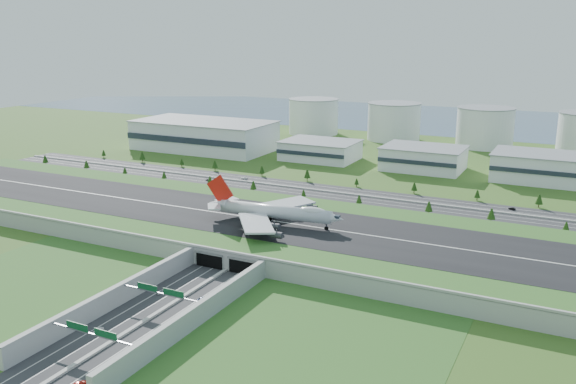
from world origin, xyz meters
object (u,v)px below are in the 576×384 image
at_px(car_2, 203,299).
at_px(car_0, 160,292).
at_px(fuel_tank_a, 314,117).
at_px(car_7, 244,178).
at_px(car_4, 209,180).
at_px(car_1, 98,330).
at_px(car_5, 512,209).
at_px(boeing_747, 274,211).
at_px(car_3, 79,384).

bearing_deg(car_2, car_0, 17.25).
bearing_deg(car_0, fuel_tank_a, 111.18).
bearing_deg(car_7, car_4, -33.28).
height_order(fuel_tank_a, car_1, fuel_tank_a).
bearing_deg(car_1, fuel_tank_a, 100.71).
distance_m(fuel_tank_a, car_5, 301.06).
distance_m(boeing_747, car_3, 143.81).
height_order(car_3, car_5, car_3).
distance_m(car_2, car_7, 202.46).
relative_size(car_4, car_7, 0.76).
relative_size(boeing_747, car_7, 12.71).
bearing_deg(fuel_tank_a, car_0, -74.39).
xyz_separation_m(car_1, car_3, (18.98, -28.15, 0.14)).
bearing_deg(car_5, car_2, -3.38).
height_order(fuel_tank_a, boeing_747, fuel_tank_a).
height_order(car_0, car_2, car_2).
distance_m(fuel_tank_a, car_2, 411.40).
height_order(car_3, car_4, car_3).
distance_m(car_4, car_5, 200.16).
distance_m(car_4, car_7, 25.11).
bearing_deg(car_7, car_1, 36.32).
bearing_deg(car_3, fuel_tank_a, -58.23).
bearing_deg(car_1, car_7, 104.10).
xyz_separation_m(fuel_tank_a, car_2, (128.54, -390.45, -16.68)).
bearing_deg(car_3, car_4, -48.84).
height_order(car_0, car_7, car_7).
relative_size(car_0, car_4, 0.88).
relative_size(boeing_747, car_4, 16.77).
bearing_deg(car_1, car_3, -59.81).
bearing_deg(car_2, car_4, -46.16).
bearing_deg(car_5, car_7, -66.25).
relative_size(car_0, car_1, 0.94).
xyz_separation_m(car_3, car_4, (-109.61, 232.13, -0.07)).
bearing_deg(car_0, car_7, 116.34).
bearing_deg(car_7, car_2, 44.39).
relative_size(car_2, car_7, 0.88).
xyz_separation_m(fuel_tank_a, car_0, (109.71, -392.59, -16.72)).
relative_size(boeing_747, car_0, 18.97).
distance_m(boeing_747, car_4, 133.86).
relative_size(car_0, car_3, 0.69).
bearing_deg(car_0, car_3, -66.92).
relative_size(car_1, car_5, 0.99).
bearing_deg(car_5, car_1, -3.24).
height_order(car_0, car_4, car_4).
bearing_deg(car_3, car_7, -54.16).
distance_m(fuel_tank_a, boeing_747, 335.19).
distance_m(boeing_747, car_5, 148.16).
distance_m(car_2, car_5, 206.15).
height_order(car_5, car_7, car_7).
xyz_separation_m(car_3, car_5, (89.68, 250.72, -0.13)).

